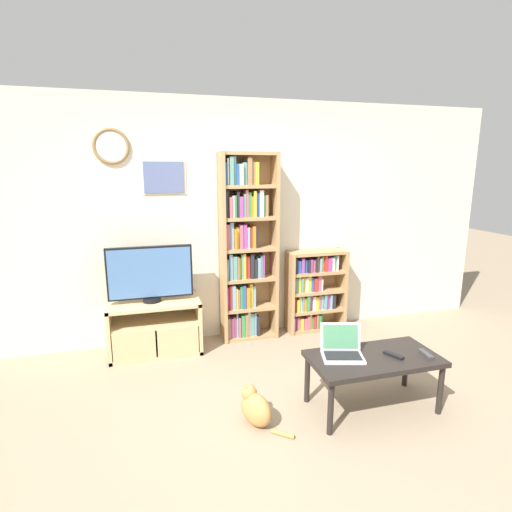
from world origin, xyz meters
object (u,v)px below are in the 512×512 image
(laptop, at_px, (342,348))
(bookshelf_short, at_px, (313,290))
(coffee_table, at_px, (374,362))
(television, at_px, (150,274))
(tv_stand, at_px, (155,327))
(cat, at_px, (255,408))
(remote_far_from_laptop, at_px, (394,355))
(remote_near_laptop, at_px, (426,354))
(bookshelf_tall, at_px, (245,249))

(laptop, bearing_deg, bookshelf_short, 90.52)
(coffee_table, bearing_deg, television, 137.91)
(coffee_table, bearing_deg, tv_stand, 137.85)
(bookshelf_short, bearing_deg, cat, -125.87)
(bookshelf_short, relative_size, laptop, 2.55)
(remote_far_from_laptop, height_order, cat, remote_far_from_laptop)
(tv_stand, bearing_deg, remote_near_laptop, -37.60)
(tv_stand, relative_size, remote_near_laptop, 5.60)
(television, xyz_separation_m, remote_far_from_laptop, (1.79, -1.53, -0.39))
(bookshelf_short, bearing_deg, bookshelf_tall, -179.84)
(tv_stand, xyz_separation_m, remote_near_laptop, (2.03, -1.56, 0.17))
(bookshelf_tall, relative_size, laptop, 5.49)
(remote_far_from_laptop, distance_m, cat, 1.15)
(bookshelf_short, xyz_separation_m, laptop, (-0.42, -1.53, 0.02))
(laptop, bearing_deg, tv_stand, 150.81)
(tv_stand, distance_m, remote_far_from_laptop, 2.34)
(tv_stand, distance_m, bookshelf_tall, 1.24)
(tv_stand, bearing_deg, coffee_table, -42.15)
(tv_stand, distance_m, coffee_table, 2.20)
(bookshelf_tall, height_order, remote_far_from_laptop, bookshelf_tall)
(bookshelf_tall, bearing_deg, remote_far_from_laptop, -64.67)
(bookshelf_short, height_order, remote_far_from_laptop, bookshelf_short)
(tv_stand, relative_size, cat, 2.29)
(cat, bearing_deg, tv_stand, 86.43)
(remote_far_from_laptop, bearing_deg, laptop, -43.18)
(television, height_order, remote_near_laptop, television)
(tv_stand, relative_size, laptop, 2.46)
(tv_stand, relative_size, remote_far_from_laptop, 5.61)
(tv_stand, bearing_deg, cat, -64.91)
(tv_stand, bearing_deg, bookshelf_tall, 7.68)
(remote_near_laptop, relative_size, cat, 0.41)
(tv_stand, height_order, remote_near_laptop, tv_stand)
(bookshelf_short, bearing_deg, remote_near_laptop, -82.48)
(tv_stand, distance_m, laptop, 1.98)
(television, bearing_deg, remote_far_from_laptop, -40.48)
(bookshelf_tall, bearing_deg, bookshelf_short, 0.16)
(television, xyz_separation_m, cat, (0.69, -1.45, -0.71))
(television, relative_size, laptop, 2.25)
(bookshelf_tall, height_order, cat, bookshelf_tall)
(remote_near_laptop, bearing_deg, tv_stand, 148.65)
(laptop, bearing_deg, bookshelf_tall, 120.44)
(cat, bearing_deg, laptop, -25.19)
(television, distance_m, bookshelf_tall, 1.03)
(tv_stand, xyz_separation_m, laptop, (1.39, -1.39, 0.22))
(bookshelf_short, relative_size, cat, 2.37)
(laptop, bearing_deg, remote_far_from_laptop, -1.98)
(bookshelf_tall, bearing_deg, laptop, -75.45)
(remote_near_laptop, height_order, cat, remote_near_laptop)
(tv_stand, xyz_separation_m, cat, (0.67, -1.43, -0.14))
(bookshelf_short, relative_size, coffee_table, 0.94)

